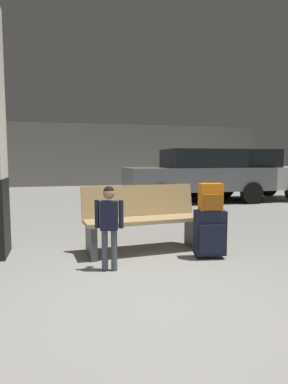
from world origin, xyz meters
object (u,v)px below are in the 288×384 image
backpack_bright (211,197)px  child (109,219)px  suitcase (210,233)px  bench (143,219)px  parked_car_side (240,173)px  parked_car_near (198,174)px

backpack_bright → child: size_ratio=0.36×
backpack_bright → suitcase: bearing=81.4°
backpack_bright → child: (-1.30, -0.16, -0.19)m
bench → child: bearing=-129.3°
bench → suitcase: bench is taller
suitcase → parked_car_side: 6.35m
child → parked_car_side: parked_car_side is taller
suitcase → backpack_bright: (-0.00, -0.00, 0.45)m
bench → backpack_bright: 0.96m
child → parked_car_near: 6.33m
bench → backpack_bright: backpack_bright is taller
parked_car_near → parked_car_side: size_ratio=0.97×
bench → child: (-0.56, -0.68, 0.14)m
suitcase → bench: bearing=144.9°
bench → parked_car_near: 5.47m
suitcase → child: bearing=-172.8°
child → parked_car_side: size_ratio=0.22×
parked_car_near → parked_car_side: same height
child → suitcase: bearing=7.2°
child → parked_car_side: 7.26m
suitcase → backpack_bright: 0.45m
backpack_bright → parked_car_side: 6.34m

